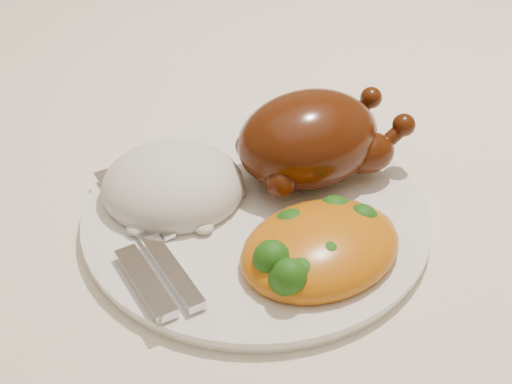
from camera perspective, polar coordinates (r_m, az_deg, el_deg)
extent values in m
cube|color=brown|center=(0.77, 7.38, 3.12)|extent=(1.60, 0.90, 0.04)
cube|color=white|center=(0.75, 7.53, 4.63)|extent=(1.72, 1.02, 0.01)
cube|color=white|center=(1.22, -2.06, 13.80)|extent=(1.72, 0.01, 0.18)
cylinder|color=white|center=(0.62, 0.00, -1.92)|extent=(0.37, 0.37, 0.01)
ellipsoid|color=#4E1C08|center=(0.64, 4.20, 4.24)|extent=(0.15, 0.12, 0.08)
ellipsoid|color=#4E1C08|center=(0.62, 3.58, 5.35)|extent=(0.07, 0.06, 0.03)
ellipsoid|color=#4E1C08|center=(0.65, 8.89, 3.13)|extent=(0.05, 0.04, 0.04)
sphere|color=#4E1C08|center=(0.66, 11.74, 5.27)|extent=(0.02, 0.02, 0.02)
ellipsoid|color=#4E1C08|center=(0.68, 6.46, 5.45)|extent=(0.05, 0.04, 0.04)
sphere|color=#4E1C08|center=(0.69, 9.19, 7.45)|extent=(0.02, 0.02, 0.02)
sphere|color=#4E1C08|center=(0.61, 1.96, 0.77)|extent=(0.03, 0.03, 0.03)
sphere|color=#4E1C08|center=(0.65, -0.50, 3.70)|extent=(0.03, 0.03, 0.03)
ellipsoid|color=silver|center=(0.63, -6.66, 0.45)|extent=(0.15, 0.14, 0.07)
ellipsoid|color=orange|center=(0.57, 5.18, -4.54)|extent=(0.16, 0.14, 0.05)
ellipsoid|color=orange|center=(0.59, 8.15, -3.17)|extent=(0.06, 0.06, 0.03)
ellipsoid|color=#0F3A09|center=(0.53, 2.38, -7.01)|extent=(0.03, 0.03, 0.03)
ellipsoid|color=#0F3A09|center=(0.58, 5.16, -2.30)|extent=(0.03, 0.03, 0.02)
ellipsoid|color=#0F3A09|center=(0.58, 2.95, -2.94)|extent=(0.03, 0.03, 0.03)
ellipsoid|color=#0F3A09|center=(0.53, 2.66, -6.77)|extent=(0.03, 0.03, 0.03)
ellipsoid|color=#0F3A09|center=(0.59, 8.46, -2.32)|extent=(0.03, 0.03, 0.03)
ellipsoid|color=#0F3A09|center=(0.60, 6.31, -1.70)|extent=(0.03, 0.03, 0.03)
ellipsoid|color=#0F3A09|center=(0.54, 1.26, -5.36)|extent=(0.03, 0.03, 0.03)
ellipsoid|color=#0F3A09|center=(0.58, 8.91, -4.04)|extent=(0.02, 0.02, 0.02)
ellipsoid|color=#0F3A09|center=(0.54, 3.60, -6.70)|extent=(0.03, 0.03, 0.03)
ellipsoid|color=#0F3A09|center=(0.55, 5.83, -5.09)|extent=(0.03, 0.03, 0.03)
ellipsoid|color=#0F3A09|center=(0.58, 5.05, -3.07)|extent=(0.03, 0.03, 0.03)
cube|color=silver|center=(0.62, -10.18, -1.46)|extent=(0.05, 0.13, 0.00)
cube|color=silver|center=(0.55, -8.85, -7.19)|extent=(0.04, 0.08, 0.01)
cube|color=silver|center=(0.56, -6.70, -6.40)|extent=(0.04, 0.09, 0.01)
cube|color=silver|center=(0.62, -8.20, -1.04)|extent=(0.04, 0.09, 0.00)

